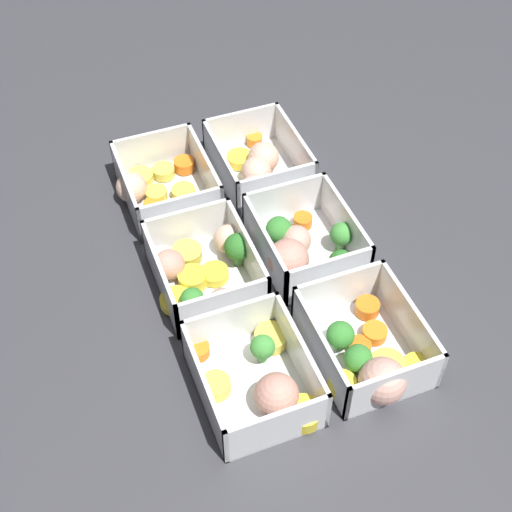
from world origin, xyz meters
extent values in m
plane|color=#38383D|center=(0.00, 0.00, 0.00)|extent=(4.00, 4.00, 0.00)
cube|color=white|center=(-0.16, -0.07, 0.00)|extent=(0.14, 0.12, 0.00)
cube|color=white|center=(-0.16, -0.12, 0.03)|extent=(0.14, 0.01, 0.06)
cube|color=white|center=(-0.16, -0.01, 0.03)|extent=(0.14, 0.01, 0.06)
cube|color=white|center=(-0.23, -0.07, 0.03)|extent=(0.01, 0.12, 0.06)
cube|color=white|center=(-0.09, -0.07, 0.03)|extent=(0.01, 0.12, 0.06)
cylinder|color=#49883F|center=(-0.19, -0.05, 0.01)|extent=(0.01, 0.01, 0.01)
sphere|color=#388433|center=(-0.19, -0.05, 0.03)|extent=(0.03, 0.03, 0.03)
cylinder|color=orange|center=(-0.12, -0.10, 0.01)|extent=(0.04, 0.04, 0.02)
cylinder|color=yellow|center=(-0.20, -0.02, 0.01)|extent=(0.03, 0.03, 0.02)
sphere|color=#D19E8C|center=(-0.22, -0.06, 0.03)|extent=(0.05, 0.05, 0.05)
cylinder|color=#DBC647|center=(-0.20, -0.08, 0.01)|extent=(0.06, 0.06, 0.02)
cylinder|color=yellow|center=(-0.21, -0.11, 0.01)|extent=(0.03, 0.03, 0.02)
cylinder|color=#49883F|center=(-0.15, -0.04, 0.01)|extent=(0.01, 0.01, 0.01)
sphere|color=#388433|center=(-0.15, -0.04, 0.03)|extent=(0.03, 0.03, 0.03)
cylinder|color=orange|center=(-0.15, -0.09, 0.01)|extent=(0.04, 0.04, 0.01)
cylinder|color=orange|center=(-0.16, -0.06, 0.01)|extent=(0.04, 0.04, 0.01)
cube|color=white|center=(0.00, -0.07, 0.00)|extent=(0.14, 0.12, 0.00)
cube|color=white|center=(0.00, -0.12, 0.03)|extent=(0.14, 0.01, 0.06)
cube|color=white|center=(0.00, -0.01, 0.03)|extent=(0.14, 0.01, 0.06)
cube|color=white|center=(-0.07, -0.07, 0.03)|extent=(0.01, 0.12, 0.06)
cube|color=white|center=(0.07, -0.07, 0.03)|extent=(0.01, 0.12, 0.06)
sphere|color=#D19E8C|center=(0.01, -0.06, 0.02)|extent=(0.04, 0.04, 0.04)
cylinder|color=#519448|center=(-0.01, -0.11, 0.01)|extent=(0.01, 0.01, 0.01)
sphere|color=#42933D|center=(-0.01, -0.11, 0.03)|extent=(0.03, 0.03, 0.03)
sphere|color=tan|center=(-0.03, -0.03, 0.03)|extent=(0.07, 0.07, 0.05)
cylinder|color=#49883F|center=(0.02, -0.04, 0.01)|extent=(0.01, 0.01, 0.01)
sphere|color=#388433|center=(0.02, -0.04, 0.03)|extent=(0.03, 0.03, 0.03)
cylinder|color=#407A37|center=(-0.06, -0.09, 0.01)|extent=(0.01, 0.01, 0.02)
sphere|color=#2D7228|center=(-0.06, -0.09, 0.03)|extent=(0.03, 0.03, 0.03)
cylinder|color=orange|center=(0.04, -0.08, 0.01)|extent=(0.03, 0.03, 0.01)
cube|color=white|center=(0.16, -0.07, 0.00)|extent=(0.14, 0.12, 0.00)
cube|color=white|center=(0.16, -0.12, 0.03)|extent=(0.14, 0.01, 0.06)
cube|color=white|center=(0.16, -0.01, 0.03)|extent=(0.14, 0.01, 0.06)
cube|color=white|center=(0.09, -0.07, 0.03)|extent=(0.01, 0.12, 0.06)
cube|color=white|center=(0.23, -0.07, 0.03)|extent=(0.01, 0.12, 0.06)
cylinder|color=orange|center=(0.19, -0.02, 0.01)|extent=(0.03, 0.03, 0.01)
sphere|color=beige|center=(0.17, -0.08, 0.03)|extent=(0.06, 0.06, 0.04)
sphere|color=beige|center=(0.14, -0.06, 0.02)|extent=(0.06, 0.06, 0.04)
cylinder|color=yellow|center=(0.19, -0.05, 0.01)|extent=(0.04, 0.04, 0.01)
cylinder|color=orange|center=(0.13, -0.10, 0.01)|extent=(0.04, 0.04, 0.01)
sphere|color=beige|center=(0.11, -0.04, 0.02)|extent=(0.04, 0.04, 0.04)
cylinder|color=orange|center=(0.22, -0.08, 0.01)|extent=(0.02, 0.02, 0.01)
cube|color=white|center=(-0.16, 0.07, 0.00)|extent=(0.14, 0.12, 0.00)
cube|color=white|center=(-0.16, 0.01, 0.03)|extent=(0.14, 0.01, 0.06)
cube|color=white|center=(-0.16, 0.12, 0.03)|extent=(0.14, 0.01, 0.06)
cube|color=white|center=(-0.23, 0.07, 0.03)|extent=(0.01, 0.12, 0.06)
cube|color=white|center=(-0.09, 0.07, 0.03)|extent=(0.01, 0.12, 0.06)
cylinder|color=yellow|center=(-0.22, 0.03, 0.01)|extent=(0.06, 0.06, 0.02)
cylinder|color=orange|center=(-0.10, 0.11, 0.01)|extent=(0.04, 0.04, 0.01)
cylinder|color=#DBC647|center=(-0.15, 0.11, 0.01)|extent=(0.03, 0.03, 0.02)
cylinder|color=#DBC647|center=(-0.12, 0.03, 0.01)|extent=(0.05, 0.05, 0.02)
cylinder|color=#519448|center=(-0.13, 0.04, 0.01)|extent=(0.01, 0.01, 0.01)
sphere|color=#42933D|center=(-0.13, 0.04, 0.03)|extent=(0.03, 0.03, 0.03)
sphere|color=tan|center=(-0.20, 0.05, 0.03)|extent=(0.07, 0.07, 0.05)
cube|color=white|center=(0.00, 0.07, 0.00)|extent=(0.14, 0.12, 0.00)
cube|color=white|center=(0.00, 0.01, 0.03)|extent=(0.14, 0.01, 0.06)
cube|color=white|center=(0.00, 0.12, 0.03)|extent=(0.14, 0.01, 0.06)
cube|color=white|center=(-0.07, 0.07, 0.03)|extent=(0.01, 0.12, 0.06)
cube|color=white|center=(0.07, 0.07, 0.03)|extent=(0.01, 0.12, 0.06)
sphere|color=#D19E8C|center=(-0.06, 0.06, 0.02)|extent=(0.05, 0.05, 0.04)
sphere|color=beige|center=(0.04, 0.02, 0.02)|extent=(0.05, 0.05, 0.04)
cylinder|color=yellow|center=(0.00, 0.05, 0.01)|extent=(0.05, 0.05, 0.01)
cylinder|color=#49883F|center=(-0.04, 0.10, 0.01)|extent=(0.01, 0.01, 0.01)
sphere|color=#388433|center=(-0.04, 0.10, 0.03)|extent=(0.03, 0.03, 0.03)
cylinder|color=#DBC647|center=(-0.06, 0.03, 0.01)|extent=(0.05, 0.05, 0.01)
sphere|color=tan|center=(0.02, 0.10, 0.02)|extent=(0.05, 0.05, 0.04)
cylinder|color=#DBC647|center=(0.04, 0.08, 0.01)|extent=(0.05, 0.05, 0.02)
cylinder|color=yellow|center=(0.00, 0.08, 0.01)|extent=(0.04, 0.04, 0.02)
cylinder|color=#407A37|center=(0.01, 0.02, 0.01)|extent=(0.01, 0.01, 0.02)
sphere|color=#2D7228|center=(0.01, 0.02, 0.03)|extent=(0.03, 0.03, 0.03)
cylinder|color=yellow|center=(-0.02, 0.11, 0.01)|extent=(0.05, 0.05, 0.01)
cube|color=white|center=(0.16, 0.07, 0.00)|extent=(0.14, 0.12, 0.00)
cube|color=white|center=(0.16, 0.01, 0.03)|extent=(0.14, 0.01, 0.06)
cube|color=white|center=(0.16, 0.12, 0.03)|extent=(0.14, 0.01, 0.06)
cube|color=white|center=(0.09, 0.07, 0.03)|extent=(0.01, 0.12, 0.06)
cube|color=white|center=(0.23, 0.07, 0.03)|extent=(0.01, 0.12, 0.06)
cylinder|color=#DBC647|center=(0.21, 0.09, 0.01)|extent=(0.05, 0.05, 0.01)
cylinder|color=orange|center=(0.21, 0.03, 0.01)|extent=(0.04, 0.04, 0.02)
cylinder|color=yellow|center=(0.12, 0.08, 0.01)|extent=(0.05, 0.05, 0.01)
cylinder|color=#DBC647|center=(0.21, 0.06, 0.01)|extent=(0.04, 0.04, 0.01)
cylinder|color=#DBC647|center=(0.16, 0.08, 0.01)|extent=(0.04, 0.04, 0.01)
cylinder|color=#DBC647|center=(0.10, 0.06, 0.01)|extent=(0.03, 0.03, 0.01)
cylinder|color=orange|center=(0.12, 0.03, 0.01)|extent=(0.04, 0.04, 0.02)
sphere|color=beige|center=(0.17, 0.11, 0.03)|extent=(0.06, 0.06, 0.04)
cylinder|color=#DBC647|center=(0.15, 0.05, 0.01)|extent=(0.04, 0.04, 0.01)
cylinder|color=orange|center=(0.14, 0.09, 0.01)|extent=(0.03, 0.03, 0.01)
camera|label=1|loc=(-0.55, 0.21, 0.68)|focal=50.00mm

